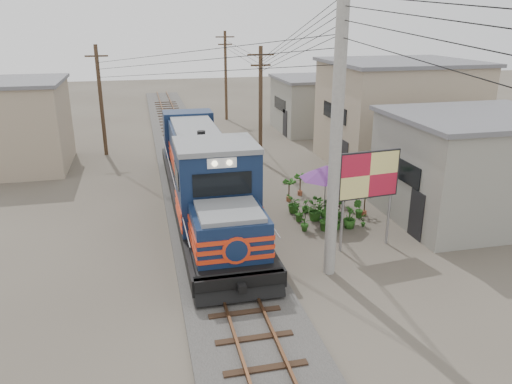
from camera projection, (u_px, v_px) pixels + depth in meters
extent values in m
plane|color=#473F35|center=(229.00, 276.00, 17.45)|extent=(120.00, 120.00, 0.00)
cube|color=#595651|center=(196.00, 186.00, 26.61)|extent=(3.60, 70.00, 0.16)
cube|color=#51331E|center=(186.00, 183.00, 26.44)|extent=(0.08, 70.00, 0.12)
cube|color=#51331E|center=(206.00, 182.00, 26.67)|extent=(0.08, 70.00, 0.12)
cube|color=black|center=(205.00, 196.00, 22.95)|extent=(2.99, 16.50, 0.57)
cube|color=black|center=(224.00, 250.00, 18.31)|extent=(2.27, 3.30, 0.67)
cube|color=black|center=(193.00, 171.00, 27.79)|extent=(2.27, 3.30, 0.67)
cube|color=#11203F|center=(229.00, 234.00, 16.78)|extent=(2.45, 2.48, 1.55)
cube|color=#11203F|center=(217.00, 187.00, 18.88)|extent=(2.93, 2.68, 3.20)
cube|color=slate|center=(216.00, 145.00, 18.33)|extent=(2.99, 2.82, 0.19)
cube|color=black|center=(222.00, 184.00, 17.45)|extent=(2.09, 0.06, 0.83)
cube|color=white|center=(222.00, 163.00, 17.18)|extent=(1.03, 0.06, 0.36)
cube|color=#11203F|center=(197.00, 155.00, 24.89)|extent=(2.33, 10.11, 2.37)
cube|color=slate|center=(196.00, 131.00, 24.48)|extent=(2.09, 10.11, 0.19)
cube|color=red|center=(205.00, 185.00, 22.76)|extent=(3.03, 16.50, 0.14)
cube|color=red|center=(204.00, 178.00, 22.66)|extent=(3.03, 16.50, 0.14)
cube|color=red|center=(204.00, 172.00, 22.55)|extent=(3.03, 16.50, 0.14)
cylinder|color=#9E9B93|center=(336.00, 134.00, 16.08)|extent=(0.40, 0.40, 10.00)
cylinder|color=#4C3826|center=(261.00, 106.00, 30.12)|extent=(0.24, 0.24, 7.00)
cube|color=#4C3826|center=(261.00, 55.00, 29.12)|extent=(1.60, 0.10, 0.10)
cube|color=#4C3826|center=(261.00, 65.00, 29.32)|extent=(1.20, 0.10, 0.10)
cylinder|color=#4C3826|center=(226.00, 76.00, 42.96)|extent=(0.24, 0.24, 7.50)
cube|color=#4C3826|center=(225.00, 37.00, 41.88)|extent=(1.60, 0.10, 0.10)
cube|color=#4C3826|center=(225.00, 44.00, 42.08)|extent=(1.20, 0.10, 0.10)
cylinder|color=#4C3826|center=(101.00, 101.00, 31.76)|extent=(0.24, 0.24, 7.00)
cube|color=#4C3826|center=(96.00, 53.00, 30.76)|extent=(1.60, 0.10, 0.10)
cube|color=#4C3826|center=(97.00, 63.00, 30.96)|extent=(1.20, 0.10, 0.10)
cube|color=gray|center=(474.00, 169.00, 21.92)|extent=(7.00, 6.00, 4.50)
cube|color=slate|center=(482.00, 116.00, 21.14)|extent=(7.35, 6.30, 0.20)
cube|color=black|center=(401.00, 170.00, 21.09)|extent=(0.05, 3.00, 0.90)
cube|color=gray|center=(397.00, 115.00, 30.16)|extent=(8.00, 7.00, 6.00)
cube|color=slate|center=(402.00, 62.00, 29.13)|extent=(8.40, 7.35, 0.20)
cube|color=black|center=(335.00, 112.00, 29.20)|extent=(0.05, 3.50, 0.90)
cube|color=gray|center=(317.00, 105.00, 39.36)|extent=(6.00, 6.00, 4.00)
cube|color=slate|center=(318.00, 78.00, 38.66)|extent=(6.30, 6.30, 0.20)
cube|color=black|center=(280.00, 104.00, 38.64)|extent=(0.05, 3.00, 0.90)
cube|color=gray|center=(12.00, 127.00, 29.18)|extent=(6.00, 6.00, 5.00)
cube|color=slate|center=(5.00, 82.00, 28.32)|extent=(6.30, 6.30, 0.20)
cylinder|color=#99999E|center=(342.00, 216.00, 18.91)|extent=(0.10, 0.10, 2.87)
cylinder|color=#99999E|center=(389.00, 210.00, 19.55)|extent=(0.10, 0.10, 2.87)
cube|color=black|center=(369.00, 175.00, 18.71)|extent=(2.52, 0.39, 1.84)
cube|color=#B91834|center=(369.00, 175.00, 18.68)|extent=(2.41, 0.34, 1.72)
cylinder|color=black|center=(324.00, 219.00, 22.27)|extent=(0.46, 0.46, 0.10)
cylinder|color=#99999E|center=(325.00, 196.00, 21.90)|extent=(0.05, 0.05, 2.32)
cone|color=#5A246D|center=(326.00, 172.00, 21.54)|extent=(2.99, 2.99, 0.58)
imported|color=black|center=(342.00, 192.00, 23.63)|extent=(0.62, 0.50, 1.47)
imported|color=#245719|center=(305.00, 219.00, 21.02)|extent=(0.68, 0.59, 1.08)
imported|color=#245719|center=(325.00, 219.00, 21.10)|extent=(0.62, 0.69, 1.04)
imported|color=#245719|center=(335.00, 221.00, 21.25)|extent=(0.83, 0.87, 0.75)
imported|color=#245719|center=(350.00, 217.00, 21.31)|extent=(0.74, 0.74, 0.97)
imported|color=#245719|center=(364.00, 220.00, 21.53)|extent=(0.35, 0.26, 0.61)
imported|color=#245719|center=(298.00, 213.00, 22.00)|extent=(0.56, 0.51, 0.82)
imported|color=#245719|center=(314.00, 210.00, 22.13)|extent=(1.07, 1.13, 0.99)
imported|color=#245719|center=(326.00, 209.00, 22.23)|extent=(0.74, 0.74, 0.99)
imported|color=#245719|center=(340.00, 209.00, 22.36)|extent=(0.49, 0.35, 0.89)
imported|color=#245719|center=(358.00, 209.00, 22.47)|extent=(0.56, 0.57, 0.81)
imported|color=#245719|center=(294.00, 204.00, 22.95)|extent=(0.90, 0.97, 0.90)
imported|color=#245719|center=(306.00, 206.00, 23.10)|extent=(0.39, 0.39, 0.62)
imported|color=#245719|center=(320.00, 204.00, 23.22)|extent=(0.43, 0.42, 0.68)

